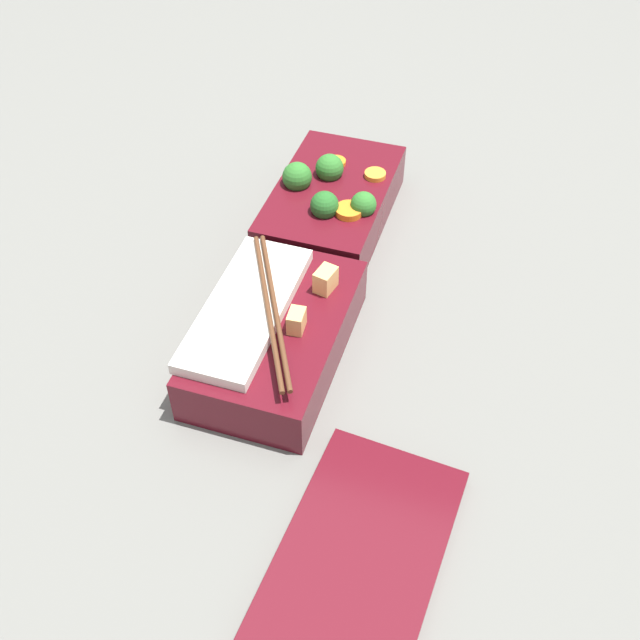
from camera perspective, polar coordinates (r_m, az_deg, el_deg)
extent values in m
plane|color=slate|center=(0.82, -0.57, 2.96)|extent=(3.00, 3.00, 0.00)
cube|color=#510F19|center=(0.89, 0.92, 8.81)|extent=(0.21, 0.13, 0.05)
sphere|color=#236023|center=(0.83, 0.35, 8.73)|extent=(0.03, 0.03, 0.03)
sphere|color=#2D7028|center=(0.87, -1.76, 10.84)|extent=(0.03, 0.03, 0.03)
sphere|color=#2D7028|center=(0.89, 0.73, 11.50)|extent=(0.03, 0.03, 0.03)
sphere|color=#2D7028|center=(0.83, 3.33, 8.78)|extent=(0.03, 0.03, 0.03)
cylinder|color=orange|center=(0.89, 4.22, 11.00)|extent=(0.03, 0.03, 0.01)
cylinder|color=orange|center=(0.91, 1.23, 11.94)|extent=(0.03, 0.03, 0.01)
cylinder|color=orange|center=(0.83, 2.21, 8.32)|extent=(0.04, 0.04, 0.01)
cube|color=#510F19|center=(0.73, -3.57, -1.26)|extent=(0.21, 0.13, 0.05)
cube|color=silver|center=(0.72, -5.65, 0.94)|extent=(0.19, 0.07, 0.01)
cube|color=#EAB266|center=(0.73, 0.43, 3.09)|extent=(0.03, 0.02, 0.02)
cube|color=#EAB266|center=(0.69, -1.81, -0.06)|extent=(0.02, 0.02, 0.02)
cylinder|color=#56331E|center=(0.70, -4.00, 0.94)|extent=(0.19, 0.10, 0.01)
cylinder|color=#56331E|center=(0.70, -3.43, 1.01)|extent=(0.19, 0.10, 0.01)
cube|color=#510F19|center=(0.62, 3.05, -17.55)|extent=(0.22, 0.14, 0.01)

